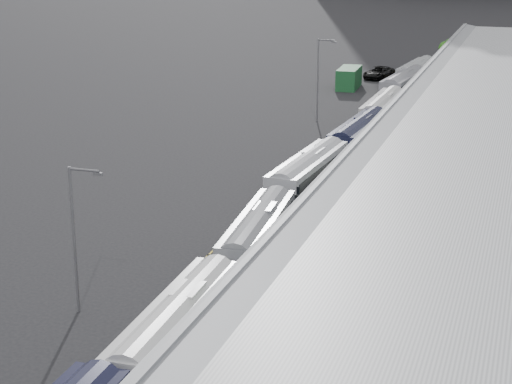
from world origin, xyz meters
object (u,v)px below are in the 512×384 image
at_px(bus_2, 177,338).
at_px(bus_8, 416,77).
at_px(suv, 379,73).
at_px(street_lamp_far, 319,75).
at_px(bus_7, 403,90).
at_px(bus_4, 308,181).
at_px(bus_3, 258,243).
at_px(bus_6, 383,115).
at_px(shipping_container, 349,78).
at_px(street_lamp_near, 77,230).
at_px(bus_5, 359,142).

distance_m(bus_2, bus_8, 82.84).
xyz_separation_m(bus_2, suv, (-6.56, 89.26, -0.65)).
relative_size(bus_2, street_lamp_far, 1.35).
bearing_deg(bus_2, bus_7, 88.45).
xyz_separation_m(bus_4, street_lamp_far, (-6.58, 29.28, 3.72)).
xyz_separation_m(bus_3, bus_6, (0.55, 41.63, 0.09)).
bearing_deg(shipping_container, street_lamp_near, -92.06).
relative_size(bus_2, bus_4, 0.95).
bearing_deg(suv, bus_4, -72.13).
height_order(bus_6, street_lamp_near, street_lamp_near).
xyz_separation_m(bus_4, street_lamp_near, (-6.68, -24.41, 3.33)).
bearing_deg(suv, bus_6, -66.16).
distance_m(bus_2, bus_3, 14.07).
bearing_deg(bus_6, suv, 102.21).
bearing_deg(bus_3, bus_8, 84.86).
bearing_deg(bus_8, shipping_container, -156.13).
height_order(bus_3, bus_4, bus_4).
relative_size(bus_5, bus_6, 1.01).
xyz_separation_m(street_lamp_far, suv, (1.03, 31.43, -4.45)).
xyz_separation_m(bus_2, street_lamp_far, (-7.60, 57.82, 3.80)).
bearing_deg(street_lamp_far, bus_5, -62.46).
bearing_deg(bus_5, bus_4, -90.81).
height_order(bus_3, bus_5, bus_5).
height_order(bus_5, shipping_container, bus_5).
xyz_separation_m(bus_3, bus_4, (-0.54, 14.48, 0.10)).
bearing_deg(bus_8, street_lamp_far, -100.82).
xyz_separation_m(bus_7, shipping_container, (-8.75, 8.27, -0.25)).
distance_m(bus_4, bus_5, 14.49).
bearing_deg(bus_2, street_lamp_near, 150.07).
height_order(bus_7, shipping_container, bus_7).
height_order(bus_5, street_lamp_near, street_lamp_near).
height_order(bus_3, bus_8, bus_8).
bearing_deg(bus_4, street_lamp_near, -101.41).
bearing_deg(bus_5, shipping_container, 107.58).
distance_m(bus_3, street_lamp_near, 12.75).
distance_m(bus_5, street_lamp_near, 39.78).
bearing_deg(shipping_container, bus_8, 15.29).
relative_size(bus_3, bus_6, 0.95).
height_order(bus_4, bus_7, bus_7).
bearing_deg(shipping_container, bus_3, -85.67).
height_order(bus_8, street_lamp_near, street_lamp_near).
distance_m(bus_3, bus_4, 14.49).
relative_size(bus_2, street_lamp_near, 1.47).
relative_size(bus_2, suv, 1.97).
distance_m(bus_2, street_lamp_near, 9.37).
bearing_deg(street_lamp_far, bus_8, 73.61).
distance_m(bus_6, shipping_container, 25.89).
distance_m(bus_6, suv, 34.22).
bearing_deg(shipping_container, bus_5, -79.18).
xyz_separation_m(bus_5, street_lamp_far, (-7.73, 14.84, 3.73)).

